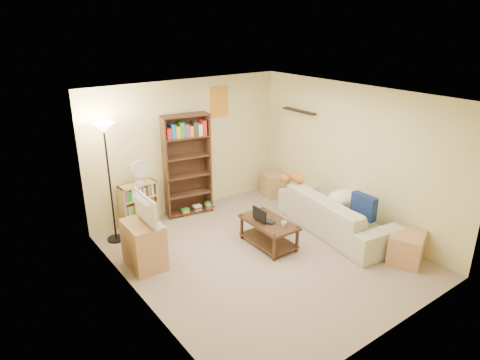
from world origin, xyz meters
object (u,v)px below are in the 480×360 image
object	(u,v)px
desk_fan	(139,171)
laptop	(266,219)
end_cabinet	(406,248)
television	(141,210)
tall_bookshelf	(187,163)
mug	(284,224)
sofa	(337,213)
floor_lamp	(106,149)
tabby_cat	(294,177)
coffee_table	(269,229)
short_bookshelf	(139,206)
side_table	(274,185)
tv_stand	(144,245)

from	to	relation	value
desk_fan	laptop	bearing A→B (deg)	-52.09
desk_fan	end_cabinet	bearing A→B (deg)	-51.46
television	tall_bookshelf	world-z (taller)	tall_bookshelf
mug	television	size ratio (longest dim) A/B	0.15
television	desk_fan	bearing A→B (deg)	-21.97
mug	tall_bookshelf	xyz separation A→B (m)	(-0.49, 2.14, 0.53)
sofa	floor_lamp	bearing A→B (deg)	66.37
mug	floor_lamp	xyz separation A→B (m)	(-2.02, 1.95, 1.12)
tall_bookshelf	tabby_cat	bearing A→B (deg)	-28.96
coffee_table	floor_lamp	bearing A→B (deg)	140.97
end_cabinet	short_bookshelf	bearing A→B (deg)	128.67
television	short_bookshelf	xyz separation A→B (m)	(0.47, 1.23, -0.51)
tabby_cat	television	xyz separation A→B (m)	(-2.99, 0.02, 0.16)
sofa	desk_fan	world-z (taller)	desk_fan
sofa	laptop	size ratio (longest dim) A/B	5.82
tall_bookshelf	short_bookshelf	bearing A→B (deg)	-169.48
laptop	side_table	world-z (taller)	side_table
mug	desk_fan	size ratio (longest dim) A/B	0.27
tv_stand	side_table	size ratio (longest dim) A/B	1.47
sofa	mug	bearing A→B (deg)	96.35
television	tall_bookshelf	bearing A→B (deg)	-48.56
tv_stand	television	bearing A→B (deg)	0.00
television	floor_lamp	size ratio (longest dim) A/B	0.37
laptop	desk_fan	bearing A→B (deg)	17.41
tabby_cat	desk_fan	size ratio (longest dim) A/B	1.25
mug	end_cabinet	distance (m)	1.89
laptop	tall_bookshelf	distance (m)	1.93
tabby_cat	end_cabinet	size ratio (longest dim) A/B	0.96
short_bookshelf	end_cabinet	distance (m)	4.47
tall_bookshelf	side_table	xyz separation A→B (m)	(1.86, -0.30, -0.77)
tabby_cat	end_cabinet	distance (m)	2.32
coffee_table	tv_stand	world-z (taller)	tv_stand
mug	television	xyz separation A→B (m)	(-1.96, 0.91, 0.45)
tv_stand	television	xyz separation A→B (m)	(0.00, 0.00, 0.57)
sofa	side_table	world-z (taller)	sofa
tabby_cat	side_table	xyz separation A→B (m)	(0.34, 0.95, -0.52)
mug	coffee_table	bearing A→B (deg)	103.16
television	mug	bearing A→B (deg)	-113.25
side_table	short_bookshelf	bearing A→B (deg)	173.94
floor_lamp	end_cabinet	bearing A→B (deg)	-44.84
side_table	mug	bearing A→B (deg)	-126.80
tall_bookshelf	sofa	bearing A→B (deg)	-41.58
tabby_cat	short_bookshelf	xyz separation A→B (m)	(-2.52, 1.25, -0.35)
tv_stand	short_bookshelf	size ratio (longest dim) A/B	0.85
laptop	television	world-z (taller)	television
tv_stand	end_cabinet	distance (m)	3.97
tabby_cat	coffee_table	size ratio (longest dim) A/B	0.54
tabby_cat	television	distance (m)	3.00
television	laptop	bearing A→B (deg)	-105.22
tv_stand	end_cabinet	size ratio (longest dim) A/B	1.27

